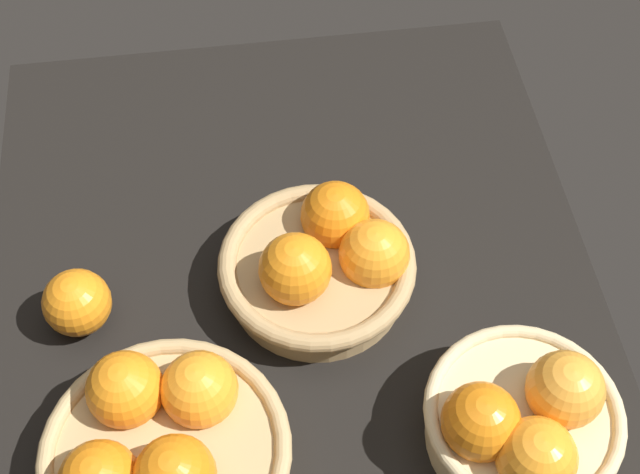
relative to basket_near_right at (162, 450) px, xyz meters
The scene contains 5 objects.
market_tray 26.75cm from the basket_near_right, 143.18° to the left, with size 84.00×72.00×3.00cm, color black.
basket_near_right is the anchor object (origin of this frame).
basket_center 27.91cm from the basket_near_right, 136.85° to the left, with size 22.85×22.85×11.37cm.
basket_far_right 36.43cm from the basket_near_right, 86.35° to the left, with size 20.40×20.40×12.27cm.
loose_orange_front_gap 20.91cm from the basket_near_right, 154.64° to the right, with size 7.71×7.71×7.71cm, color orange.
Camera 1 is at (56.56, -4.46, 91.45)cm, focal length 49.51 mm.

